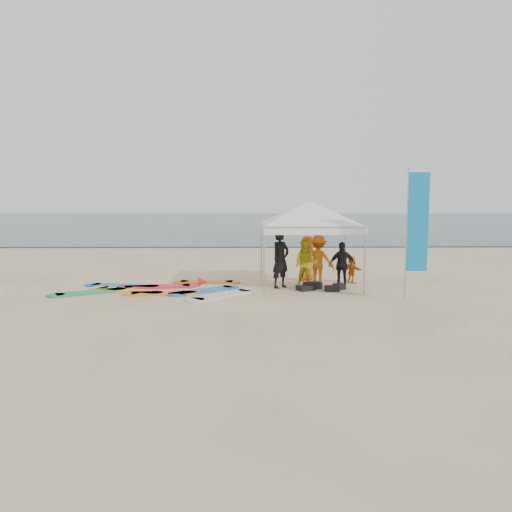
{
  "coord_description": "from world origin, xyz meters",
  "views": [
    {
      "loc": [
        0.54,
        -12.81,
        2.9
      ],
      "look_at": [
        0.8,
        2.6,
        1.2
      ],
      "focal_mm": 35.0,
      "sensor_mm": 36.0,
      "label": 1
    }
  ],
  "objects_px": {
    "surfboard_spread": "(161,289)",
    "person_black_a": "(281,259)",
    "person_black_b": "(342,265)",
    "person_orange_b": "(307,258)",
    "person_orange_a": "(318,260)",
    "marker_pennant": "(203,282)",
    "feather_flag": "(417,224)",
    "canopy_tent": "(309,200)",
    "person_seated": "(352,270)",
    "person_yellow": "(306,264)"
  },
  "relations": [
    {
      "from": "surfboard_spread",
      "to": "person_black_a",
      "type": "bearing_deg",
      "value": 6.77
    },
    {
      "from": "person_black_b",
      "to": "person_orange_b",
      "type": "distance_m",
      "value": 1.97
    },
    {
      "from": "person_orange_a",
      "to": "marker_pennant",
      "type": "relative_size",
      "value": 2.71
    },
    {
      "from": "feather_flag",
      "to": "marker_pennant",
      "type": "relative_size",
      "value": 6.0
    },
    {
      "from": "marker_pennant",
      "to": "surfboard_spread",
      "type": "distance_m",
      "value": 2.03
    },
    {
      "from": "canopy_tent",
      "to": "person_orange_a",
      "type": "bearing_deg",
      "value": 17.19
    },
    {
      "from": "canopy_tent",
      "to": "feather_flag",
      "type": "xyz_separation_m",
      "value": [
        2.8,
        -2.66,
        -0.67
      ]
    },
    {
      "from": "person_orange_a",
      "to": "canopy_tent",
      "type": "distance_m",
      "value": 2.09
    },
    {
      "from": "person_seated",
      "to": "canopy_tent",
      "type": "xyz_separation_m",
      "value": [
        -1.61,
        -0.54,
        2.45
      ]
    },
    {
      "from": "person_yellow",
      "to": "feather_flag",
      "type": "xyz_separation_m",
      "value": [
        2.93,
        -2.2,
        1.44
      ]
    },
    {
      "from": "person_orange_a",
      "to": "person_black_b",
      "type": "relative_size",
      "value": 1.11
    },
    {
      "from": "canopy_tent",
      "to": "surfboard_spread",
      "type": "xyz_separation_m",
      "value": [
        -4.91,
        -0.89,
        -2.89
      ]
    },
    {
      "from": "person_black_a",
      "to": "canopy_tent",
      "type": "bearing_deg",
      "value": -18.13
    },
    {
      "from": "person_black_b",
      "to": "person_orange_a",
      "type": "bearing_deg",
      "value": -47.39
    },
    {
      "from": "canopy_tent",
      "to": "surfboard_spread",
      "type": "distance_m",
      "value": 5.77
    },
    {
      "from": "person_black_a",
      "to": "surfboard_spread",
      "type": "distance_m",
      "value": 4.07
    },
    {
      "from": "person_orange_b",
      "to": "surfboard_spread",
      "type": "height_order",
      "value": "person_orange_b"
    },
    {
      "from": "surfboard_spread",
      "to": "person_yellow",
      "type": "bearing_deg",
      "value": 5.09
    },
    {
      "from": "person_black_a",
      "to": "marker_pennant",
      "type": "relative_size",
      "value": 3.04
    },
    {
      "from": "person_orange_a",
      "to": "person_black_b",
      "type": "distance_m",
      "value": 0.98
    },
    {
      "from": "person_orange_b",
      "to": "surfboard_spread",
      "type": "relative_size",
      "value": 0.27
    },
    {
      "from": "canopy_tent",
      "to": "person_yellow",
      "type": "bearing_deg",
      "value": -106.27
    },
    {
      "from": "person_orange_a",
      "to": "person_orange_b",
      "type": "height_order",
      "value": "person_orange_a"
    },
    {
      "from": "person_black_b",
      "to": "feather_flag",
      "type": "height_order",
      "value": "feather_flag"
    },
    {
      "from": "person_orange_a",
      "to": "feather_flag",
      "type": "height_order",
      "value": "feather_flag"
    },
    {
      "from": "feather_flag",
      "to": "marker_pennant",
      "type": "xyz_separation_m",
      "value": [
        -6.22,
        0.47,
        -1.76
      ]
    },
    {
      "from": "person_black_b",
      "to": "person_black_a",
      "type": "bearing_deg",
      "value": -7.78
    },
    {
      "from": "canopy_tent",
      "to": "feather_flag",
      "type": "distance_m",
      "value": 3.92
    },
    {
      "from": "person_yellow",
      "to": "canopy_tent",
      "type": "distance_m",
      "value": 2.17
    },
    {
      "from": "person_black_b",
      "to": "marker_pennant",
      "type": "relative_size",
      "value": 2.44
    },
    {
      "from": "person_black_a",
      "to": "person_seated",
      "type": "xyz_separation_m",
      "value": [
        2.6,
        0.96,
        -0.49
      ]
    },
    {
      "from": "person_seated",
      "to": "feather_flag",
      "type": "height_order",
      "value": "feather_flag"
    },
    {
      "from": "person_black_a",
      "to": "person_black_b",
      "type": "relative_size",
      "value": 1.25
    },
    {
      "from": "person_orange_b",
      "to": "feather_flag",
      "type": "xyz_separation_m",
      "value": [
        2.71,
        -3.8,
        1.44
      ]
    },
    {
      "from": "person_seated",
      "to": "marker_pennant",
      "type": "height_order",
      "value": "person_seated"
    },
    {
      "from": "person_black_a",
      "to": "person_yellow",
      "type": "height_order",
      "value": "person_black_a"
    },
    {
      "from": "marker_pennant",
      "to": "surfboard_spread",
      "type": "relative_size",
      "value": 0.1
    },
    {
      "from": "feather_flag",
      "to": "surfboard_spread",
      "type": "relative_size",
      "value": 0.62
    },
    {
      "from": "person_black_b",
      "to": "canopy_tent",
      "type": "xyz_separation_m",
      "value": [
        -1.06,
        0.56,
        2.15
      ]
    },
    {
      "from": "feather_flag",
      "to": "marker_pennant",
      "type": "height_order",
      "value": "feather_flag"
    },
    {
      "from": "person_yellow",
      "to": "person_black_b",
      "type": "relative_size",
      "value": 1.04
    },
    {
      "from": "person_orange_a",
      "to": "person_black_a",
      "type": "bearing_deg",
      "value": 41.15
    },
    {
      "from": "feather_flag",
      "to": "person_black_b",
      "type": "bearing_deg",
      "value": 129.6
    },
    {
      "from": "person_black_a",
      "to": "person_orange_b",
      "type": "distance_m",
      "value": 1.9
    },
    {
      "from": "person_seated",
      "to": "person_orange_b",
      "type": "bearing_deg",
      "value": 41.61
    },
    {
      "from": "canopy_tent",
      "to": "person_black_a",
      "type": "bearing_deg",
      "value": -156.94
    },
    {
      "from": "person_orange_a",
      "to": "person_seated",
      "type": "distance_m",
      "value": 1.38
    },
    {
      "from": "person_black_b",
      "to": "person_seated",
      "type": "distance_m",
      "value": 1.27
    },
    {
      "from": "person_orange_a",
      "to": "canopy_tent",
      "type": "bearing_deg",
      "value": 36.8
    },
    {
      "from": "person_orange_b",
      "to": "person_seated",
      "type": "bearing_deg",
      "value": 132.18
    }
  ]
}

